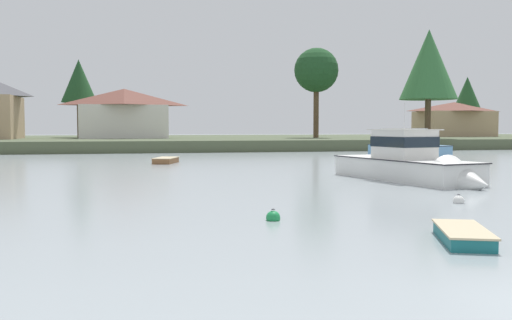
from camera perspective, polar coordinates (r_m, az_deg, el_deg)
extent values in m
cube|color=#4C563D|center=(88.26, -8.04, 1.86)|extent=(204.04, 49.36, 1.33)
cube|color=#196B70|center=(15.13, 20.12, -7.40)|extent=(1.92, 2.82, 0.46)
cube|color=#C6B289|center=(15.08, 20.13, -6.54)|extent=(2.03, 2.95, 0.05)
cube|color=tan|center=(15.09, 20.13, -6.69)|extent=(0.87, 0.41, 0.03)
cube|color=#669ECC|center=(55.50, 15.13, 0.53)|extent=(5.82, 7.97, 1.88)
cone|color=#669ECC|center=(57.77, 12.01, 0.68)|extent=(3.04, 2.97, 2.31)
cube|color=black|center=(55.47, 15.15, 1.47)|extent=(5.98, 8.16, 0.05)
cube|color=silver|center=(55.75, 14.71, 2.28)|extent=(3.30, 3.79, 1.50)
cube|color=#19232D|center=(55.75, 14.72, 2.44)|extent=(3.37, 3.86, 0.54)
cube|color=beige|center=(55.75, 14.73, 3.08)|extent=(3.77, 4.28, 0.06)
cylinder|color=silver|center=(55.75, 14.74, 3.86)|extent=(0.03, 0.03, 1.44)
cube|color=brown|center=(45.61, -9.08, -0.16)|extent=(2.29, 3.38, 0.60)
cube|color=#C6B289|center=(45.60, -9.08, 0.22)|extent=(2.43, 3.54, 0.05)
cube|color=tan|center=(45.60, -9.08, 0.17)|extent=(1.18, 0.46, 0.03)
cube|color=white|center=(31.70, 14.63, -1.49)|extent=(4.57, 9.66, 1.80)
cone|color=white|center=(28.23, 20.50, -2.17)|extent=(2.99, 3.05, 2.53)
cube|color=black|center=(31.64, 14.65, 0.08)|extent=(4.72, 9.87, 0.05)
cube|color=silver|center=(31.60, 14.69, 1.53)|extent=(2.77, 3.28, 1.53)
cube|color=#19232D|center=(31.59, 14.70, 1.80)|extent=(2.83, 3.34, 0.55)
cube|color=beige|center=(31.58, 14.71, 2.97)|extent=(3.19, 3.69, 0.06)
cylinder|color=silver|center=(31.59, 14.73, 4.30)|extent=(0.03, 0.03, 1.41)
sphere|color=white|center=(22.68, 19.74, -3.93)|extent=(0.43, 0.43, 0.43)
torus|color=#333338|center=(22.65, 19.75, -3.28)|extent=(0.12, 0.12, 0.02)
sphere|color=#1E8C47|center=(17.46, 1.74, -5.85)|extent=(0.44, 0.44, 0.44)
torus|color=#333338|center=(17.42, 1.74, -5.00)|extent=(0.12, 0.12, 0.02)
cylinder|color=brown|center=(89.59, -17.38, 4.93)|extent=(0.72, 0.72, 8.56)
cone|color=#1E4723|center=(89.82, -17.43, 7.62)|extent=(5.27, 5.27, 6.44)
cylinder|color=brown|center=(78.04, 16.95, 5.22)|extent=(0.77, 0.77, 8.63)
cone|color=#336B38|center=(78.42, 17.01, 9.20)|extent=(7.47, 7.47, 9.13)
cylinder|color=brown|center=(84.08, 6.08, 5.14)|extent=(0.78, 0.78, 8.45)
sphere|color=#1E4723|center=(84.45, 6.10, 9.00)|extent=(6.49, 6.49, 6.49)
cylinder|color=brown|center=(103.05, 20.47, 3.93)|extent=(0.56, 0.56, 5.99)
cone|color=#235128|center=(103.17, 20.51, 6.07)|extent=(5.33, 5.33, 6.51)
cube|color=tan|center=(99.64, 19.32, 3.45)|extent=(11.53, 7.34, 4.16)
pyramid|color=brown|center=(99.70, 19.35, 5.09)|extent=(12.45, 7.93, 1.54)
cube|color=silver|center=(81.44, -13.12, 3.77)|extent=(11.80, 7.14, 4.59)
pyramid|color=brown|center=(81.55, -13.15, 6.20)|extent=(12.75, 7.71, 2.31)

